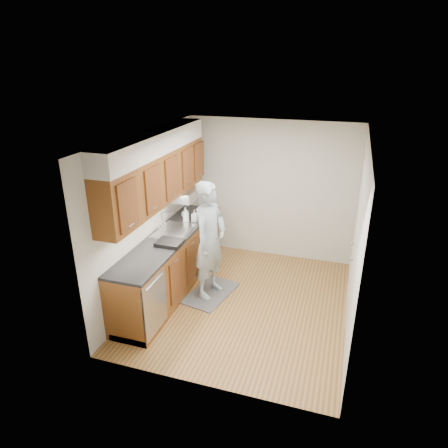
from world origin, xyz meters
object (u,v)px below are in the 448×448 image
Objects in this scene: person at (210,233)px; dish_rack at (170,243)px; soap_bottle_b at (195,216)px; soap_bottle_c at (185,213)px; soap_bottle_a at (186,215)px; steel_can at (199,215)px.

person reaches higher than dish_rack.
person reaches higher than soap_bottle_b.
soap_bottle_b is at bearing -26.85° from soap_bottle_c.
person reaches higher than soap_bottle_c.
soap_bottle_a is (-0.60, 0.51, 0.03)m from person.
soap_bottle_b reaches higher than steel_can.
soap_bottle_c is at bearing 116.44° from soap_bottle_a.
soap_bottle_a is 1.37× the size of soap_bottle_b.
soap_bottle_c is (-0.10, 0.20, -0.05)m from soap_bottle_a.
dish_rack is (0.20, -1.06, -0.06)m from soap_bottle_c.
soap_bottle_b is at bearing 51.22° from person.
person is 0.78m from soap_bottle_b.
steel_can is 0.30× the size of dish_rack.
soap_bottle_c is 1.08m from dish_rack.
steel_can is (0.24, 0.02, -0.03)m from soap_bottle_c.
dish_rack is at bearing -83.18° from soap_bottle_a.
person is 0.61m from dish_rack.
soap_bottle_a is 0.87m from dish_rack.
soap_bottle_a is at bearing -63.56° from soap_bottle_c.
soap_bottle_b is 0.53× the size of dish_rack.
person is 10.49× the size of soap_bottle_b.
soap_bottle_b is 1.78× the size of steel_can.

